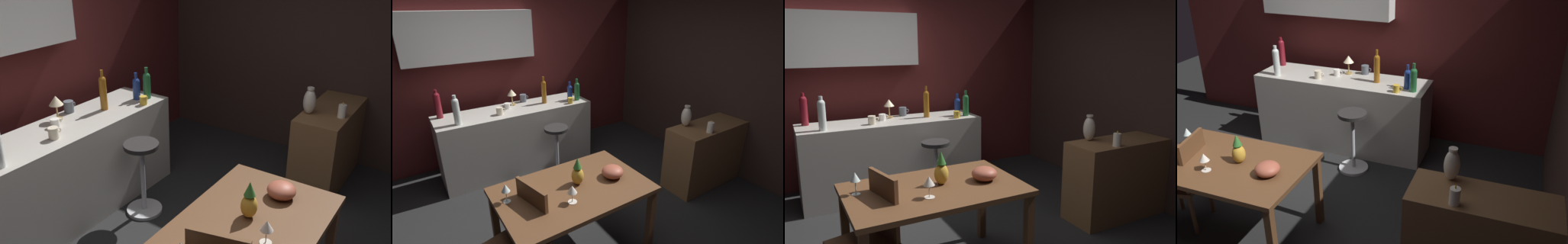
# 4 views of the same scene
# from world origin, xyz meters

# --- Properties ---
(ground_plane) EXTENTS (9.00, 9.00, 0.00)m
(ground_plane) POSITION_xyz_m (0.00, 0.00, 0.00)
(ground_plane) COLOR black
(wall_kitchen_back) EXTENTS (5.20, 0.33, 2.60)m
(wall_kitchen_back) POSITION_xyz_m (-0.06, 2.08, 1.41)
(wall_kitchen_back) COLOR #4C1919
(wall_kitchen_back) RESTS_ON ground_plane
(wall_side_right) EXTENTS (0.10, 4.40, 2.60)m
(wall_side_right) POSITION_xyz_m (2.55, 0.30, 1.30)
(wall_side_right) COLOR #33231E
(wall_side_right) RESTS_ON ground_plane
(dining_table) EXTENTS (1.32, 0.85, 0.74)m
(dining_table) POSITION_xyz_m (-0.12, -0.38, 0.65)
(dining_table) COLOR #56351E
(dining_table) RESTS_ON ground_plane
(kitchen_counter) EXTENTS (2.10, 0.60, 0.90)m
(kitchen_counter) POSITION_xyz_m (0.08, 1.49, 0.45)
(kitchen_counter) COLOR #B2ADA3
(kitchen_counter) RESTS_ON ground_plane
(sideboard_cabinet) EXTENTS (1.10, 0.44, 0.82)m
(sideboard_cabinet) POSITION_xyz_m (1.98, -0.25, 0.41)
(sideboard_cabinet) COLOR brown
(sideboard_cabinet) RESTS_ON ground_plane
(chair_near_window) EXTENTS (0.48, 0.48, 0.92)m
(chair_near_window) POSITION_xyz_m (-0.61, -0.41, 0.49)
(chair_near_window) COLOR #56351E
(chair_near_window) RESTS_ON ground_plane
(bar_stool) EXTENTS (0.34, 0.34, 0.72)m
(bar_stool) POSITION_xyz_m (0.43, 0.97, 0.38)
(bar_stool) COLOR #262323
(bar_stool) RESTS_ON ground_plane
(wine_glass_left) EXTENTS (0.07, 0.07, 0.17)m
(wine_glass_left) POSITION_xyz_m (-0.67, -0.25, 0.87)
(wine_glass_left) COLOR silver
(wine_glass_left) RESTS_ON dining_table
(wine_glass_right) EXTENTS (0.08, 0.08, 0.16)m
(wine_glass_right) POSITION_xyz_m (-0.22, -0.55, 0.86)
(wine_glass_right) COLOR silver
(wine_glass_right) RESTS_ON dining_table
(pineapple_centerpiece) EXTENTS (0.11, 0.11, 0.26)m
(pineapple_centerpiece) POSITION_xyz_m (-0.04, -0.35, 0.85)
(pineapple_centerpiece) COLOR gold
(pineapple_centerpiece) RESTS_ON dining_table
(fruit_bowl) EXTENTS (0.20, 0.20, 0.11)m
(fruit_bowl) POSITION_xyz_m (0.29, -0.43, 0.80)
(fruit_bowl) COLOR #9E4C38
(fruit_bowl) RESTS_ON dining_table
(wine_bottle_cobalt) EXTENTS (0.07, 0.07, 0.28)m
(wine_bottle_cobalt) POSITION_xyz_m (0.91, 1.43, 1.02)
(wine_bottle_cobalt) COLOR navy
(wine_bottle_cobalt) RESTS_ON kitchen_counter
(wine_bottle_clear) EXTENTS (0.08, 0.08, 0.37)m
(wine_bottle_clear) POSITION_xyz_m (-0.70, 1.31, 1.08)
(wine_bottle_clear) COLOR silver
(wine_bottle_clear) RESTS_ON kitchen_counter
(wine_bottle_green) EXTENTS (0.08, 0.08, 0.32)m
(wine_bottle_green) POSITION_xyz_m (1.00, 1.36, 1.05)
(wine_bottle_green) COLOR #1E592D
(wine_bottle_green) RESTS_ON kitchen_counter
(wine_bottle_amber) EXTENTS (0.07, 0.07, 0.39)m
(wine_bottle_amber) POSITION_xyz_m (0.52, 1.49, 1.08)
(wine_bottle_amber) COLOR #8C5114
(wine_bottle_amber) RESTS_ON kitchen_counter
(wine_bottle_ruby) EXTENTS (0.08, 0.08, 0.37)m
(wine_bottle_ruby) POSITION_xyz_m (-0.85, 1.67, 1.08)
(wine_bottle_ruby) COLOR maroon
(wine_bottle_ruby) RESTS_ON kitchen_counter
(cup_slate) EXTENTS (0.13, 0.09, 0.11)m
(cup_slate) POSITION_xyz_m (0.29, 1.72, 0.95)
(cup_slate) COLOR #515660
(cup_slate) RESTS_ON kitchen_counter
(cup_mustard) EXTENTS (0.11, 0.07, 0.09)m
(cup_mustard) POSITION_xyz_m (0.83, 1.27, 0.94)
(cup_mustard) COLOR gold
(cup_mustard) RESTS_ON kitchen_counter
(cup_cream) EXTENTS (0.12, 0.08, 0.10)m
(cup_cream) POSITION_xyz_m (-0.18, 1.37, 0.95)
(cup_cream) COLOR beige
(cup_cream) RESTS_ON kitchen_counter
(cup_white) EXTENTS (0.11, 0.08, 0.08)m
(cup_white) POSITION_xyz_m (-0.01, 1.55, 0.94)
(cup_white) COLOR white
(cup_white) RESTS_ON kitchen_counter
(counter_lamp) EXTENTS (0.13, 0.13, 0.23)m
(counter_lamp) POSITION_xyz_m (0.10, 1.65, 1.07)
(counter_lamp) COLOR #A58447
(counter_lamp) RESTS_ON kitchen_counter
(pillar_candle_tall) EXTENTS (0.07, 0.07, 0.15)m
(pillar_candle_tall) POSITION_xyz_m (1.78, -0.39, 0.88)
(pillar_candle_tall) COLOR white
(pillar_candle_tall) RESTS_ON sideboard_cabinet
(vase_ceramic_ivory) EXTENTS (0.12, 0.12, 0.27)m
(vase_ceramic_ivory) POSITION_xyz_m (1.70, -0.10, 0.95)
(vase_ceramic_ivory) COLOR beige
(vase_ceramic_ivory) RESTS_ON sideboard_cabinet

